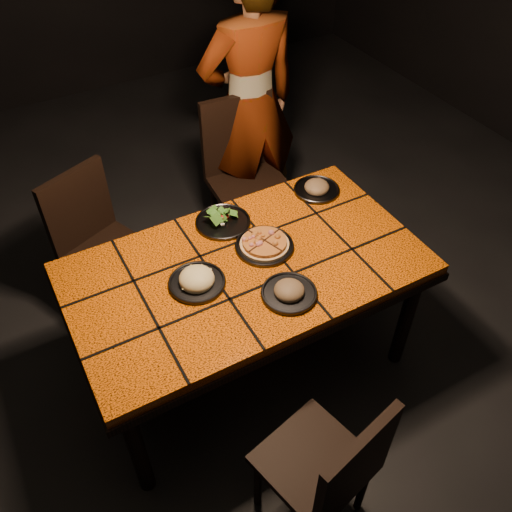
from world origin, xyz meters
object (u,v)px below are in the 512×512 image
dining_table (246,277)px  plate_pizza (264,245)px  chair_far_right (245,168)px  plate_pasta (197,280)px  chair_far_left (96,237)px  chair_near (331,468)px  diner (250,106)px

dining_table → plate_pizza: bearing=24.6°
plate_pizza → chair_far_right: bearing=67.9°
plate_pasta → chair_far_left: bearing=108.0°
chair_near → diner: 2.10m
chair_far_left → chair_near: bearing=-99.9°
chair_near → chair_far_right: bearing=-121.7°
chair_near → plate_pasta: (-0.13, 0.88, 0.28)m
dining_table → chair_far_right: bearing=62.4°
diner → plate_pizza: size_ratio=6.05×
chair_near → plate_pasta: bearing=-95.0°
chair_near → diner: size_ratio=0.49×
diner → plate_pizza: diner is taller
dining_table → diner: bearing=60.7°
chair_far_right → chair_near: bearing=-104.2°
diner → plate_pasta: diner is taller
chair_far_left → plate_pasta: bearing=-95.0°
chair_near → plate_pizza: bearing=-117.9°
chair_far_left → diner: (1.10, 0.26, 0.37)m
dining_table → chair_near: (-0.11, -0.88, -0.18)m
chair_near → plate_pizza: (0.24, 0.94, 0.28)m
plate_pizza → plate_pasta: size_ratio=1.16×
dining_table → diner: diner is taller
dining_table → plate_pasta: (-0.24, -0.00, 0.10)m
dining_table → chair_near: bearing=-97.3°
chair_far_left → plate_pizza: bearing=-72.5°
diner → plate_pizza: (-0.46, -1.00, -0.11)m
dining_table → chair_far_left: bearing=122.2°
plate_pasta → dining_table: bearing=0.3°
chair_far_left → plate_pasta: (0.26, -0.80, 0.26)m
dining_table → chair_far_right: (0.47, 0.90, -0.10)m
chair_far_left → plate_pasta: size_ratio=3.53×
chair_far_left → plate_pizza: size_ratio=3.04×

